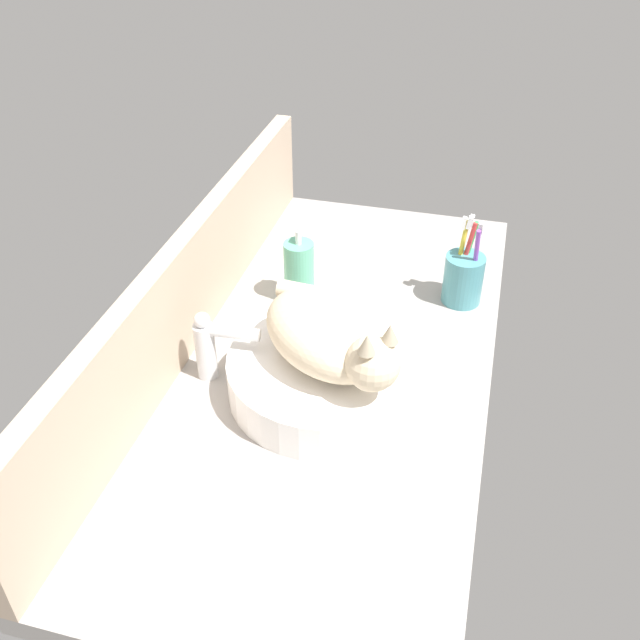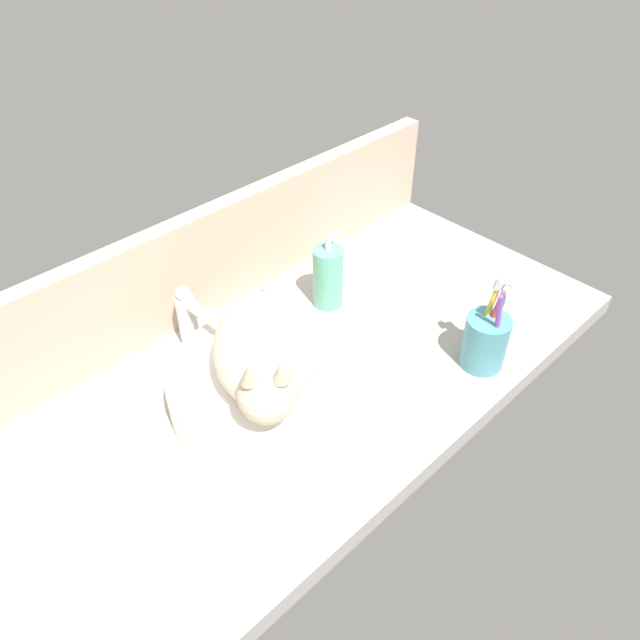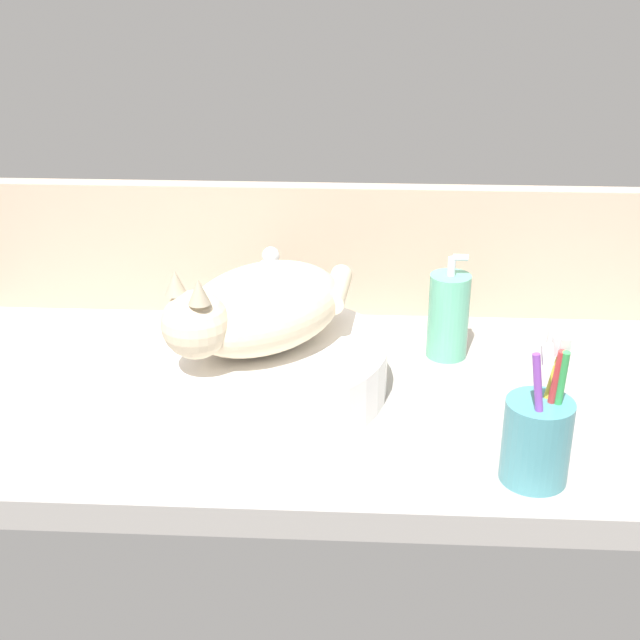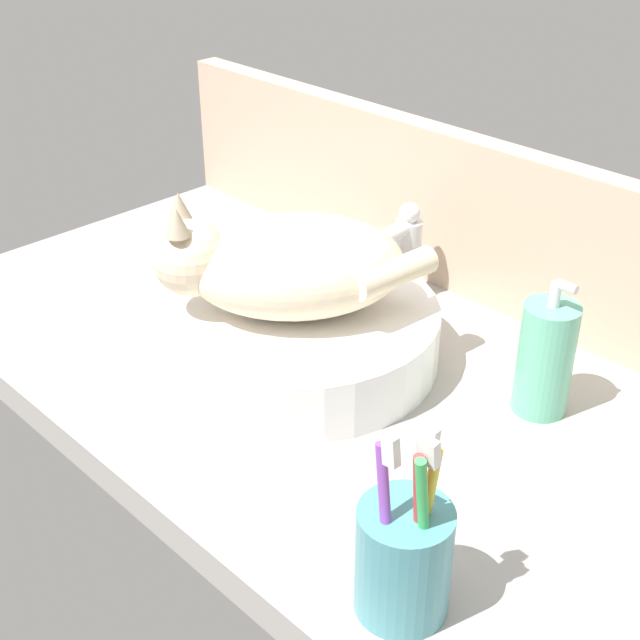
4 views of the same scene
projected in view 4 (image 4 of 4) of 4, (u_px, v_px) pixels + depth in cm
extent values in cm
cube|color=#9E9993|center=(359.00, 399.00, 104.24)|extent=(122.04, 57.99, 4.00)
cube|color=tan|center=(507.00, 231.00, 114.12)|extent=(122.04, 3.60, 21.63)
cylinder|color=white|center=(297.00, 333.00, 106.29)|extent=(33.80, 33.80, 7.17)
ellipsoid|color=beige|center=(296.00, 265.00, 101.67)|extent=(29.00, 30.11, 11.00)
sphere|color=beige|center=(191.00, 258.00, 99.99)|extent=(8.80, 8.80, 8.80)
cone|color=tan|center=(177.00, 222.00, 95.28)|extent=(2.80, 2.80, 3.20)
cone|color=tan|center=(179.00, 206.00, 99.06)|extent=(2.80, 2.80, 3.20)
cylinder|color=beige|center=(394.00, 273.00, 98.95)|extent=(4.14, 11.24, 3.20)
cylinder|color=silver|center=(407.00, 259.00, 119.00)|extent=(3.60, 3.60, 11.00)
cylinder|color=silver|center=(385.00, 238.00, 113.31)|extent=(2.79, 10.11, 2.20)
sphere|color=silver|center=(410.00, 213.00, 115.59)|extent=(2.80, 2.80, 2.80)
cylinder|color=#60B793|center=(545.00, 359.00, 96.12)|extent=(6.10, 6.10, 13.02)
cylinder|color=silver|center=(555.00, 295.00, 92.10)|extent=(1.20, 1.20, 2.80)
cylinder|color=silver|center=(567.00, 287.00, 90.65)|extent=(2.20, 1.00, 1.00)
cylinder|color=teal|center=(403.00, 560.00, 72.61)|extent=(7.96, 7.96, 10.34)
cylinder|color=yellow|center=(424.00, 523.00, 71.08)|extent=(3.36, 2.23, 16.97)
cube|color=white|center=(430.00, 438.00, 66.76)|extent=(1.54, 0.99, 2.60)
cylinder|color=purple|center=(387.00, 536.00, 69.78)|extent=(3.26, 1.32, 16.98)
cube|color=white|center=(391.00, 451.00, 65.45)|extent=(1.52, 0.86, 2.56)
cylinder|color=#D13838|center=(419.00, 531.00, 70.22)|extent=(1.62, 3.29, 16.98)
cube|color=white|center=(426.00, 447.00, 65.90)|extent=(1.30, 1.13, 2.54)
cylinder|color=green|center=(424.00, 538.00, 69.60)|extent=(0.98, 3.29, 16.96)
cube|color=white|center=(431.00, 453.00, 65.27)|extent=(1.21, 1.13, 2.49)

